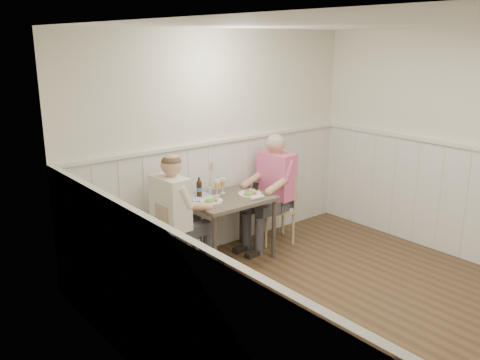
{
  "coord_description": "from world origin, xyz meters",
  "views": [
    {
      "loc": [
        -3.5,
        -2.51,
        2.49
      ],
      "look_at": [
        -0.15,
        1.64,
        1.0
      ],
      "focal_mm": 38.0,
      "sensor_mm": 36.0,
      "label": 1
    }
  ],
  "objects": [
    {
      "name": "chair_right",
      "position": [
        0.69,
        1.89,
        0.48
      ],
      "size": [
        0.55,
        0.55,
        0.88
      ],
      "color": "#9D785E",
      "rests_on": "ground"
    },
    {
      "name": "plate_man",
      "position": [
        0.1,
        1.77,
        0.77
      ],
      "size": [
        0.27,
        0.27,
        0.07
      ],
      "color": "white",
      "rests_on": "dining_table"
    },
    {
      "name": "ground_plane",
      "position": [
        0.0,
        0.0,
        0.0
      ],
      "size": [
        4.5,
        4.5,
        0.0
      ],
      "primitive_type": "plane",
      "color": "#412D1C"
    },
    {
      "name": "chair_left",
      "position": [
        -0.91,
        1.89,
        0.46
      ],
      "size": [
        0.42,
        0.42,
        0.85
      ],
      "color": "#9D785E",
      "rests_on": "ground"
    },
    {
      "name": "grass_vase",
      "position": [
        -0.24,
        2.08,
        0.93
      ],
      "size": [
        0.05,
        0.05,
        0.4
      ],
      "color": "silver",
      "rests_on": "dining_table"
    },
    {
      "name": "beer_glass_b",
      "position": [
        -0.21,
        1.98,
        0.88
      ],
      "size": [
        0.07,
        0.07,
        0.19
      ],
      "color": "silver",
      "rests_on": "dining_table"
    },
    {
      "name": "room_shell",
      "position": [
        0.0,
        0.0,
        1.52
      ],
      "size": [
        4.04,
        4.54,
        2.6
      ],
      "color": "white",
      "rests_on": "ground"
    },
    {
      "name": "rolled_napkin",
      "position": [
        0.06,
        1.59,
        0.77
      ],
      "size": [
        0.17,
        0.05,
        0.04
      ],
      "color": "white",
      "rests_on": "dining_table"
    },
    {
      "name": "beer_bottle",
      "position": [
        -0.39,
        2.08,
        0.85
      ],
      "size": [
        0.06,
        0.06,
        0.23
      ],
      "color": "black",
      "rests_on": "dining_table"
    },
    {
      "name": "gingham_mat",
      "position": [
        -0.39,
        2.07,
        0.75
      ],
      "size": [
        0.32,
        0.26,
        0.01
      ],
      "color": "#6680C0",
      "rests_on": "dining_table"
    },
    {
      "name": "dining_table",
      "position": [
        -0.15,
        1.84,
        0.65
      ],
      "size": [
        0.95,
        0.7,
        0.75
      ],
      "color": "#4B4232",
      "rests_on": "ground"
    },
    {
      "name": "plate_diner",
      "position": [
        -0.41,
        1.83,
        0.77
      ],
      "size": [
        0.26,
        0.26,
        0.06
      ],
      "color": "white",
      "rests_on": "dining_table"
    },
    {
      "name": "beer_glass_a",
      "position": [
        -0.11,
        2.02,
        0.87
      ],
      "size": [
        0.07,
        0.07,
        0.18
      ],
      "color": "silver",
      "rests_on": "dining_table"
    },
    {
      "name": "man_in_pink",
      "position": [
        0.58,
        1.87,
        0.59
      ],
      "size": [
        0.69,
        0.48,
        1.42
      ],
      "color": "#3F3F47",
      "rests_on": "ground"
    },
    {
      "name": "wainscot",
      "position": [
        0.0,
        0.69,
        0.69
      ],
      "size": [
        4.0,
        4.49,
        1.34
      ],
      "color": "silver",
      "rests_on": "ground"
    },
    {
      "name": "diner_cream",
      "position": [
        -0.88,
        1.84,
        0.58
      ],
      "size": [
        0.66,
        0.46,
        1.38
      ],
      "color": "#3F3F47",
      "rests_on": "ground"
    }
  ]
}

